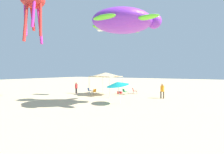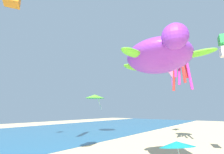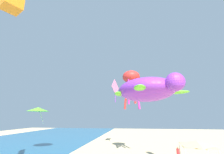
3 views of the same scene
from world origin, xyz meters
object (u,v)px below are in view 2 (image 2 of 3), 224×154
object	(u,v)px
kite_diamond_pink	(171,69)
kite_octopus_red	(180,54)
kite_delta_lime	(95,96)
beach_umbrella	(177,144)
kite_turtle_purple	(158,57)

from	to	relation	value
kite_diamond_pink	kite_octopus_red	bearing A→B (deg)	40.84
kite_octopus_red	kite_delta_lime	xyz separation A→B (m)	(1.37, 16.35, -4.60)
kite_delta_lime	kite_diamond_pink	bearing A→B (deg)	106.86
beach_umbrella	kite_octopus_red	size ratio (longest dim) A/B	0.40
kite_octopus_red	kite_diamond_pink	bearing A→B (deg)	57.23
kite_delta_lime	beach_umbrella	bearing A→B (deg)	51.48
beach_umbrella	kite_octopus_red	world-z (taller)	kite_octopus_red
kite_delta_lime	kite_diamond_pink	world-z (taller)	kite_diamond_pink
kite_octopus_red	kite_diamond_pink	size ratio (longest dim) A/B	1.29
kite_turtle_purple	kite_delta_lime	world-z (taller)	kite_turtle_purple
kite_octopus_red	kite_diamond_pink	xyz separation A→B (m)	(6.89, 3.42, -0.18)
kite_diamond_pink	beach_umbrella	bearing A→B (deg)	31.98
kite_turtle_purple	kite_octopus_red	bearing A→B (deg)	148.67
kite_octopus_red	kite_delta_lime	size ratio (longest dim) A/B	1.49
kite_delta_lime	kite_turtle_purple	bearing A→B (deg)	48.71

